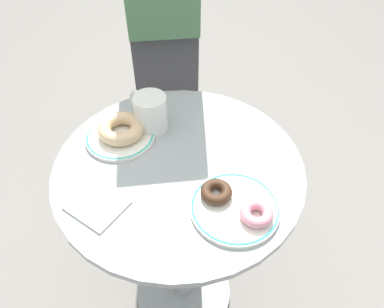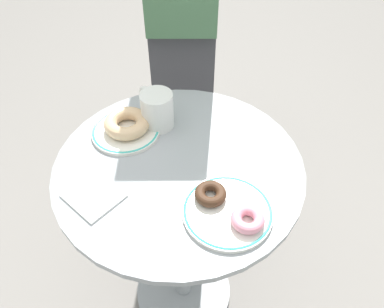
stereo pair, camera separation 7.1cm
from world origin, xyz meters
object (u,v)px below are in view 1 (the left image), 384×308
at_px(cafe_table, 181,223).
at_px(donut_pink_frosted, 256,213).
at_px(donut_glazed, 121,128).
at_px(plate_right, 235,208).
at_px(person_figure, 162,24).
at_px(plate_left, 120,136).
at_px(coffee_mug, 150,112).
at_px(donut_chocolate, 216,192).
at_px(paper_napkin, 97,205).

relative_size(cafe_table, donut_pink_frosted, 10.30).
bearing_deg(donut_glazed, plate_right, -5.18).
relative_size(cafe_table, person_figure, 0.45).
bearing_deg(donut_glazed, plate_left, -102.19).
bearing_deg(plate_right, coffee_mug, 161.64).
distance_m(plate_left, plate_right, 0.37).
bearing_deg(plate_left, donut_glazed, 77.81).
xyz_separation_m(donut_chocolate, person_figure, (-0.55, 0.51, 0.03)).
relative_size(coffee_mug, person_figure, 0.08).
distance_m(cafe_table, plate_right, 0.32).
distance_m(cafe_table, coffee_mug, 0.35).
distance_m(cafe_table, person_figure, 0.71).
height_order(cafe_table, person_figure, person_figure).
xyz_separation_m(plate_right, donut_chocolate, (-0.05, 0.00, 0.02)).
xyz_separation_m(cafe_table, plate_left, (-0.18, -0.01, 0.26)).
distance_m(plate_right, paper_napkin, 0.30).
distance_m(plate_left, donut_glazed, 0.02).
bearing_deg(coffee_mug, donut_chocolate, -21.07).
bearing_deg(paper_napkin, person_figure, 117.27).
bearing_deg(donut_pink_frosted, cafe_table, 170.85).
distance_m(donut_glazed, donut_chocolate, 0.31).
relative_size(donut_pink_frosted, coffee_mug, 0.55).
bearing_deg(coffee_mug, plate_right, -18.36).
relative_size(cafe_table, coffee_mug, 5.62).
height_order(donut_chocolate, person_figure, person_figure).
distance_m(plate_left, coffee_mug, 0.10).
distance_m(plate_right, donut_chocolate, 0.05).
xyz_separation_m(donut_pink_frosted, person_figure, (-0.65, 0.51, 0.03)).
xyz_separation_m(plate_left, donut_chocolate, (0.31, -0.02, 0.02)).
bearing_deg(plate_left, donut_chocolate, -4.53).
distance_m(plate_right, person_figure, 0.79).
xyz_separation_m(cafe_table, plate_right, (0.18, -0.04, 0.26)).
height_order(donut_chocolate, coffee_mug, coffee_mug).
bearing_deg(donut_pink_frosted, plate_left, 176.53).
bearing_deg(donut_chocolate, plate_right, -2.19).
bearing_deg(plate_left, paper_napkin, -60.36).
height_order(paper_napkin, person_figure, person_figure).
bearing_deg(donut_pink_frosted, coffee_mug, 164.19).
bearing_deg(plate_right, person_figure, 139.71).
distance_m(plate_left, donut_chocolate, 0.32).
distance_m(paper_napkin, coffee_mug, 0.29).
bearing_deg(coffee_mug, donut_glazed, -115.71).
height_order(plate_right, paper_napkin, plate_right).
bearing_deg(paper_napkin, donut_pink_frosted, 28.71).
height_order(cafe_table, coffee_mug, coffee_mug).
relative_size(donut_glazed, person_figure, 0.07).
bearing_deg(person_figure, coffee_mug, -55.50).
bearing_deg(cafe_table, coffee_mug, 154.37).
bearing_deg(person_figure, paper_napkin, -62.73).
height_order(cafe_table, donut_glazed, donut_glazed).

